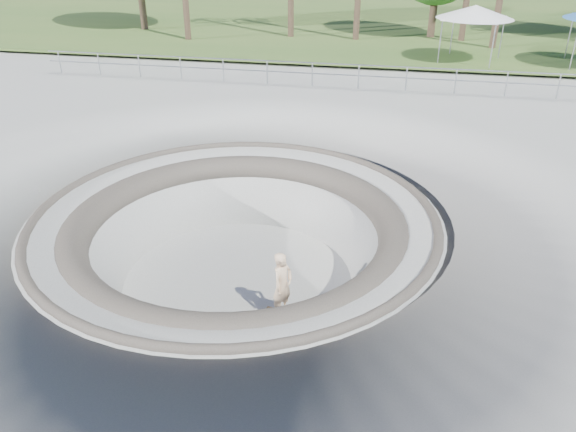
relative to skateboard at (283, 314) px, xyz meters
name	(u,v)px	position (x,y,z in m)	size (l,w,h in m)	color
ground	(235,215)	(-1.50, 1.37, 1.83)	(180.00, 180.00, 0.00)	#ABABA6
skate_bowl	(238,276)	(-1.50, 1.37, 0.00)	(14.00, 14.00, 4.10)	#ABABA6
grass_strip	(358,12)	(-1.50, 35.37, 2.05)	(180.00, 36.00, 0.12)	#365522
distant_hills	(404,50)	(2.28, 58.55, -5.19)	(103.20, 45.00, 28.60)	olive
safety_railing	(312,74)	(-1.50, 13.37, 2.52)	(25.00, 0.06, 1.03)	gray
skateboard	(283,314)	(0.00, 0.00, 0.00)	(0.93, 0.42, 0.09)	#9C6D3E
skater	(282,284)	(0.00, 0.00, 0.86)	(0.61, 0.40, 1.68)	beige
canopy_white	(475,12)	(5.53, 19.37, 4.43)	(5.04, 5.04, 2.66)	gray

